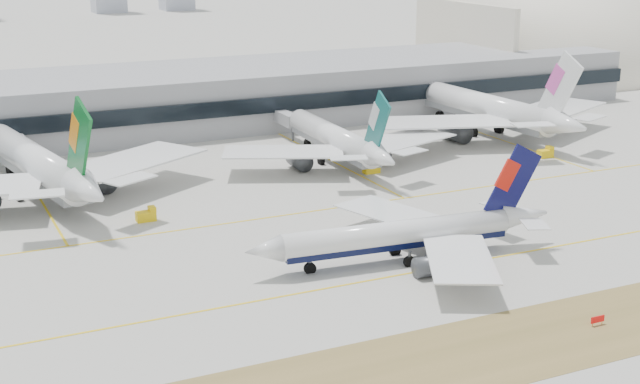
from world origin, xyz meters
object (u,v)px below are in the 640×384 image
widebody_eva (39,166)px  terminal (157,100)px  taxiing_airliner (408,234)px  widebody_cathay (337,141)px  widebody_china_air (490,110)px  hangar (565,77)px

widebody_eva → terminal: 66.49m
taxiing_airliner → terminal: taxiing_airliner is taller
taxiing_airliner → widebody_eva: bearing=-46.6°
taxiing_airliner → widebody_cathay: bearing=-100.8°
widebody_china_air → hangar: (80.09, 65.68, -6.50)m
hangar → widebody_china_air: bearing=-140.6°
widebody_china_air → terminal: bearing=55.3°
taxiing_airliner → widebody_cathay: widebody_cathay is taller
widebody_eva → widebody_cathay: bearing=-100.2°
taxiing_airliner → widebody_eva: size_ratio=0.79×
terminal → hangar: (154.56, 20.16, -7.37)m
widebody_cathay → widebody_eva: bearing=91.3°
terminal → widebody_cathay: bearing=-64.5°
taxiing_airliner → widebody_cathay: size_ratio=0.93×
hangar → taxiing_airliner: bearing=-137.2°
taxiing_airliner → terminal: size_ratio=0.19×
widebody_eva → hangar: (192.99, 74.42, -6.33)m
widebody_eva → hangar: hangar is taller
widebody_cathay → hangar: hangar is taller
widebody_cathay → taxiing_airliner: bearing=166.1°
terminal → hangar: size_ratio=3.08×
taxiing_airliner → widebody_china_air: (65.20, 69.05, 2.36)m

